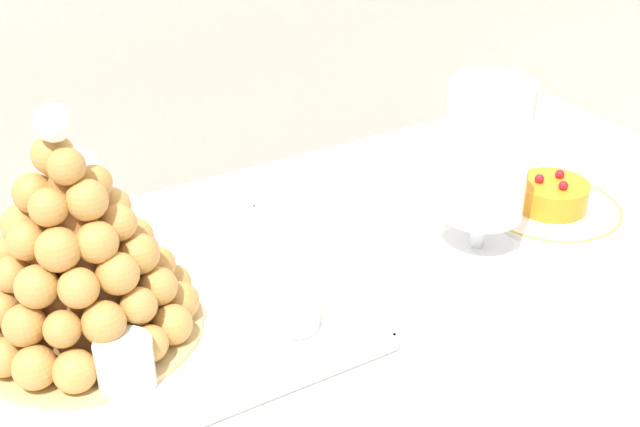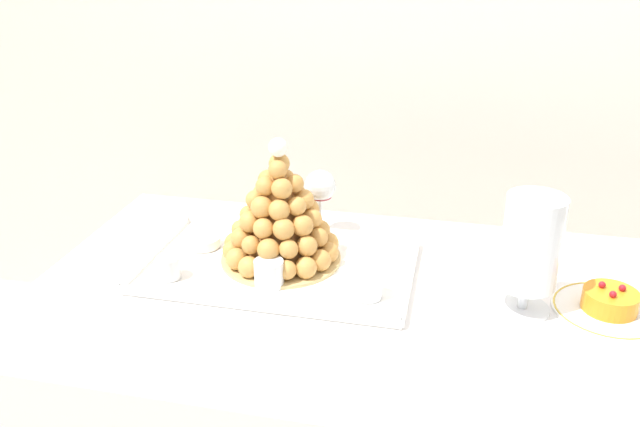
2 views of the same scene
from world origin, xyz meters
The scene contains 8 objects.
buffet_table centered at (0.00, 0.00, 0.67)m, with size 1.54×0.80×0.76m.
serving_tray centered at (-0.26, 0.06, 0.77)m, with size 0.60×0.37×0.02m.
croquembouche centered at (-0.27, 0.09, 0.88)m, with size 0.27×0.27×0.29m.
dessert_cup_mid_left centered at (-0.26, -0.03, 0.80)m, with size 0.06×0.06×0.06m.
dessert_cup_centre centered at (-0.05, -0.03, 0.80)m, with size 0.06×0.06×0.06m.
macaron_goblet centered at (0.26, 0.01, 0.91)m, with size 0.11×0.11×0.24m.
fruit_tart_plate centered at (0.43, 0.03, 0.78)m, with size 0.22×0.22×0.06m.
wine_glass centered at (-0.21, 0.26, 0.88)m, with size 0.08×0.08×0.16m.
Camera 1 is at (-0.44, -0.74, 1.38)m, focal length 47.05 mm.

